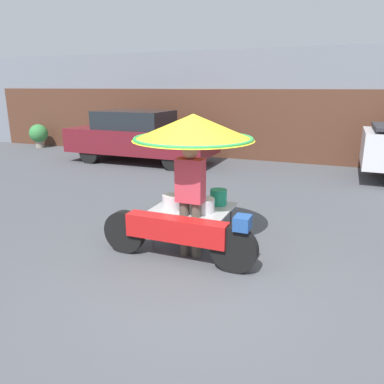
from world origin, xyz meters
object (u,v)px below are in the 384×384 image
Objects in this scene: vendor_motorcycle_cart at (192,150)px; vendor_person at (190,194)px; parked_car at (140,136)px; potted_plant at (39,134)px.

vendor_motorcycle_cart reaches higher than vendor_person.
vendor_person is at bearing -54.85° from parked_car.
potted_plant is (-9.22, 6.64, -0.95)m from vendor_motorcycle_cart.
vendor_motorcycle_cart is 11.40m from potted_plant.
vendor_motorcycle_cart is 0.48× the size of parked_car.
potted_plant is (-5.22, 1.12, -0.30)m from parked_car.
vendor_person reaches higher than potted_plant.
vendor_motorcycle_cart is 2.47× the size of potted_plant.
parked_car is (-4.00, 5.52, -0.65)m from vendor_motorcycle_cart.
parked_car reaches higher than potted_plant.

